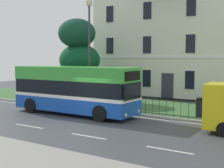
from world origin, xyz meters
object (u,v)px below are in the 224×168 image
single_decker_bus (75,89)px  litter_bin (199,107)px  georgian_townhouse (188,36)px  evergreen_tree (81,69)px  street_lamp_post (89,47)px

single_decker_bus → litter_bin: size_ratio=7.27×
georgian_townhouse → evergreen_tree: bearing=-125.7°
evergreen_tree → street_lamp_post: 5.07m
single_decker_bus → litter_bin: bearing=21.3°
street_lamp_post → litter_bin: bearing=0.5°
georgian_townhouse → litter_bin: (5.05, -12.34, -5.16)m
litter_bin → street_lamp_post: bearing=-179.5°
evergreen_tree → litter_bin: bearing=-15.4°
evergreen_tree → litter_bin: size_ratio=6.19×
evergreen_tree → single_decker_bus: (4.31, -6.08, -1.03)m
street_lamp_post → georgian_townhouse: bearing=75.8°
evergreen_tree → single_decker_bus: 7.53m
georgian_townhouse → street_lamp_post: georgian_townhouse is taller
georgian_townhouse → litter_bin: size_ratio=13.86×
single_decker_bus → street_lamp_post: street_lamp_post is taller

